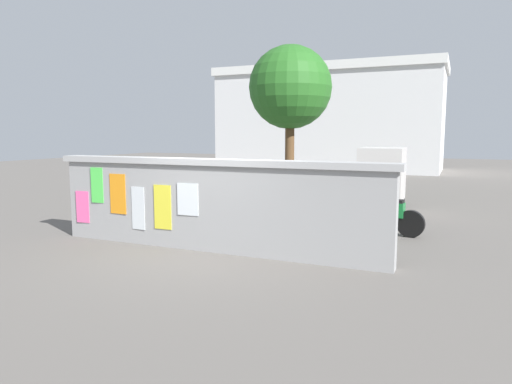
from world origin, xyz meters
The scene contains 10 objects.
ground centered at (0.00, 8.00, 0.00)m, with size 60.00×60.00×0.00m, color #605B56.
poster_wall centered at (-0.01, 0.00, 0.91)m, with size 7.07×0.42×1.78m.
auto_rickshaw_truck centered at (1.30, 5.93, 0.90)m, with size 3.62×1.56×1.85m.
motorcycle centered at (2.80, 2.82, 0.46)m, with size 1.90×0.56×0.87m.
bicycle_near centered at (-2.05, 5.27, 0.36)m, with size 1.70×0.45×0.95m.
bicycle_far centered at (-2.78, 3.56, 0.36)m, with size 1.66×0.58×0.95m.
person_walking centered at (-1.10, 1.21, 0.99)m, with size 0.46×0.46×1.62m.
person_bystander centered at (-0.29, 2.33, 0.99)m, with size 0.38×0.38×1.62m.
tree_roadside centered at (-2.18, 10.54, 4.11)m, with size 3.39×3.39×5.83m.
building_background centered at (-3.39, 21.60, 3.20)m, with size 13.81×6.17×6.37m.
Camera 1 is at (4.31, -7.68, 2.25)m, focal length 32.47 mm.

